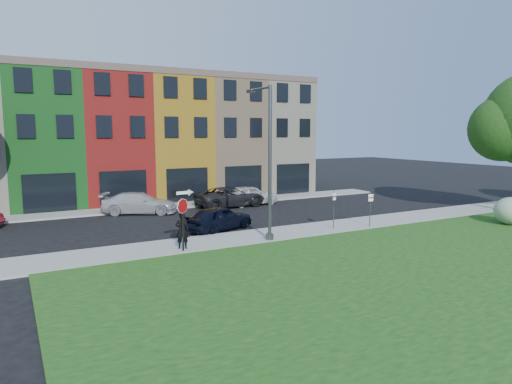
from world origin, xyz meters
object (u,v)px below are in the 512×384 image
stop_sign (183,207)px  sedan_near (219,218)px  street_lamp (268,163)px  man (182,231)px

stop_sign → sedan_near: stop_sign is taller
sedan_near → street_lamp: (1.17, -3.52, 3.34)m
man → sedan_near: man is taller
stop_sign → man: stop_sign is taller
man → street_lamp: street_lamp is taller
sedan_near → street_lamp: street_lamp is taller
stop_sign → street_lamp: bearing=-5.0°
man → street_lamp: 5.52m
man → street_lamp: (4.58, -0.20, 3.07)m
man → sedan_near: 4.76m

